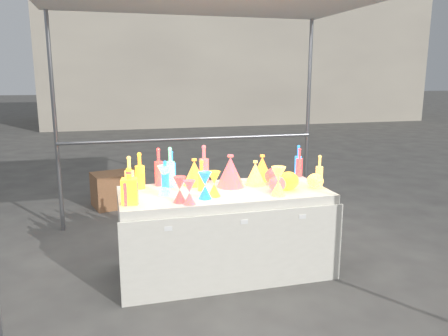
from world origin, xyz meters
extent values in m
plane|color=#64625D|center=(0.00, 0.00, 0.00)|extent=(80.00, 80.00, 0.00)
cylinder|color=gray|center=(-1.50, 1.50, 1.20)|extent=(0.04, 0.04, 2.40)
cylinder|color=gray|center=(1.50, 1.50, 1.20)|extent=(0.04, 0.04, 2.40)
cylinder|color=gray|center=(0.00, 1.47, 1.00)|extent=(3.00, 0.04, 0.04)
cube|color=silver|center=(0.00, 0.00, 0.38)|extent=(1.80, 0.80, 0.75)
cube|color=silver|center=(0.00, -0.42, 0.34)|extent=(1.84, 0.02, 0.68)
cube|color=white|center=(-0.55, -0.43, 0.60)|extent=(0.06, 0.00, 0.03)
cube|color=white|center=(0.05, -0.43, 0.60)|extent=(0.06, 0.00, 0.03)
cube|color=white|center=(0.55, -0.43, 0.60)|extent=(0.06, 0.00, 0.03)
cube|color=beige|center=(4.00, 14.00, 3.00)|extent=(14.00, 6.00, 6.00)
cube|color=#9B6846|center=(-0.87, 2.33, 0.23)|extent=(0.72, 0.59, 0.46)
cube|color=#9B6846|center=(0.78, 1.89, 0.03)|extent=(0.70, 0.58, 0.05)
camera|label=1|loc=(-0.95, -3.55, 1.73)|focal=35.00mm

